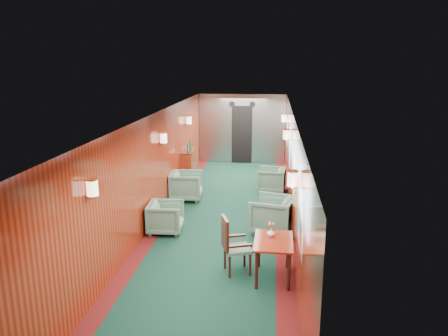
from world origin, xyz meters
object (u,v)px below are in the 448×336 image
Objects in this scene: armchair_left_far at (186,186)px; armchair_right_near at (272,215)px; dining_table at (273,246)px; credenza at (189,166)px; armchair_left_near at (166,217)px; side_chair at (232,243)px; armchair_right_far at (271,180)px.

armchair_left_far is 2.97m from armchair_right_near.
credenza is at bearing 114.60° from dining_table.
dining_table is 1.06× the size of armchair_right_near.
armchair_left_far reaches higher than armchair_left_near.
armchair_right_near is (0.67, 1.89, -0.16)m from side_chair.
credenza reaches higher than side_chair.
armchair_left_near is (0.24, -3.85, -0.17)m from credenza.
armchair_left_far is 1.10× the size of armchair_right_far.
dining_table is 2.85m from armchair_left_near.
credenza reaches higher than armchair_left_far.
side_chair is at bearing -1.77° from armchair_right_far.
side_chair reaches higher than armchair_left_far.
credenza is (-1.79, 5.49, -0.04)m from side_chair.
armchair_left_far is at bearing -60.69° from armchair_right_far.
side_chair is 0.80× the size of credenza.
credenza is 1.48× the size of armchair_right_near.
armchair_right_far is at bearing 63.47° from side_chair.
armchair_right_near reaches higher than dining_table.
armchair_left_near is 3.85m from armchair_right_far.
armchair_left_near is 0.84× the size of armchair_right_near.
credenza reaches higher than dining_table.
armchair_left_near is at bearing -28.79° from armchair_right_far.
armchair_right_near reaches higher than armchair_right_far.
armchair_left_near is (-1.55, 1.64, -0.22)m from side_chair.
dining_table is 4.56m from armchair_left_far.
dining_table is 4.93m from armchair_right_far.
armchair_left_near is at bearing -86.48° from credenza.
dining_table is at bearing 6.42° from armchair_right_far.
side_chair reaches higher than armchair_right_far.
credenza is at bearing -131.76° from armchair_right_near.
dining_table is 0.90× the size of side_chair.
armchair_right_near is 1.16× the size of armchair_right_far.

